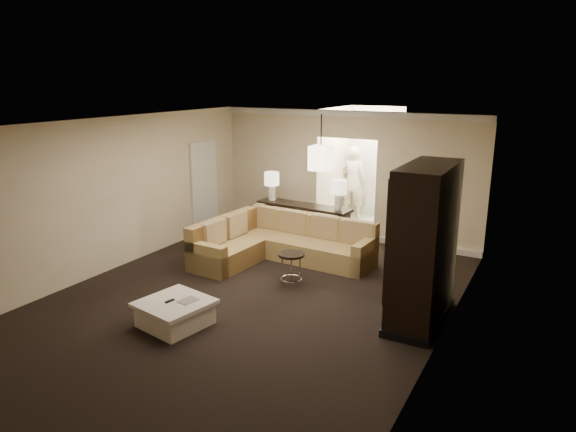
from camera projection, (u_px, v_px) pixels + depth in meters
The scene contains 18 objects.
ground at pixel (247, 301), 8.25m from camera, with size 8.00×8.00×0.00m, color black.
wall_back at pixel (345, 175), 11.27m from camera, with size 6.00×0.04×2.80m, color beige.
wall_left at pixel (107, 196), 9.28m from camera, with size 0.04×8.00×2.80m, color beige.
wall_right at pixel (444, 246), 6.49m from camera, with size 0.04×8.00×2.80m, color beige.
ceiling at pixel (243, 125), 7.52m from camera, with size 6.00×8.00×0.02m, color silver.
crown_molding at pixel (346, 114), 10.88m from camera, with size 6.00×0.10×0.12m, color silver.
baseboard at pixel (343, 234), 11.58m from camera, with size 6.00×0.10×0.12m, color silver.
side_door at pixel (204, 187), 11.72m from camera, with size 0.05×0.90×2.10m, color silver.
foyer at pixel (367, 170), 12.44m from camera, with size 1.44×2.02×2.80m.
sectional_sofa at pixel (278, 243), 10.01m from camera, with size 3.01×2.36×0.87m.
coffee_table at pixel (175, 313), 7.40m from camera, with size 1.07×1.07×0.39m.
console_table at pixel (304, 220), 11.12m from camera, with size 2.17×0.62×0.83m.
armoire at pixel (423, 248), 7.32m from camera, with size 0.69×1.61×2.32m.
drink_table at pixel (291, 262), 8.80m from camera, with size 0.45×0.45×0.57m.
table_lamp_left at pixel (272, 181), 11.35m from camera, with size 0.33×0.33×0.63m.
table_lamp_right at pixel (339, 190), 10.50m from camera, with size 0.33×0.33×0.63m.
pendant_light at pixel (321, 158), 10.03m from camera, with size 0.38×0.38×1.09m.
person at pixel (353, 178), 12.94m from camera, with size 0.74×0.49×2.04m, color beige.
Camera 1 is at (4.23, -6.36, 3.46)m, focal length 32.00 mm.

